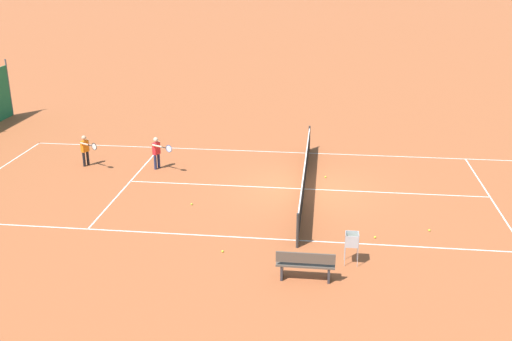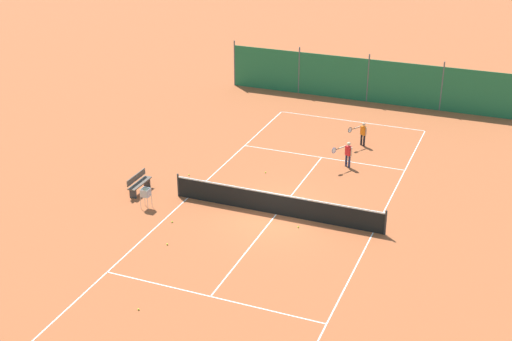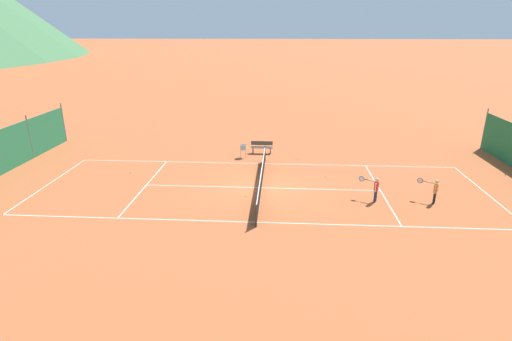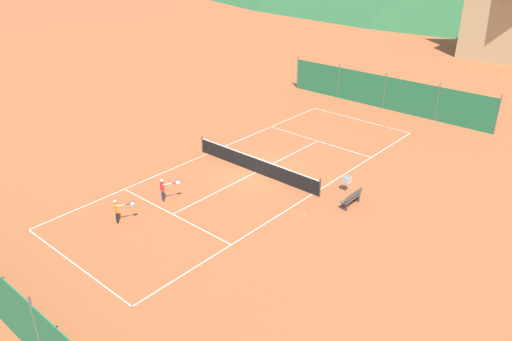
{
  "view_description": "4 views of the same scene",
  "coord_description": "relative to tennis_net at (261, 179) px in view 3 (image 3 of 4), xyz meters",
  "views": [
    {
      "loc": [
        19.88,
        0.66,
        7.89
      ],
      "look_at": [
        0.42,
        -1.68,
        0.78
      ],
      "focal_mm": 42.0,
      "sensor_mm": 36.0,
      "label": 1
    },
    {
      "loc": [
        -8.97,
        24.58,
        13.92
      ],
      "look_at": [
        1.89,
        -2.44,
        0.65
      ],
      "focal_mm": 50.0,
      "sensor_mm": 36.0,
      "label": 2
    },
    {
      "loc": [
        -20.14,
        -0.99,
        8.25
      ],
      "look_at": [
        -0.39,
        0.27,
        1.14
      ],
      "focal_mm": 28.0,
      "sensor_mm": 36.0,
      "label": 3
    },
    {
      "loc": [
        17.45,
        -19.96,
        13.05
      ],
      "look_at": [
        1.79,
        -2.03,
        1.44
      ],
      "focal_mm": 35.0,
      "sensor_mm": 36.0,
      "label": 4
    }
  ],
  "objects": [
    {
      "name": "tennis_ball_far_corner",
      "position": [
        1.87,
        7.99,
        -0.47
      ],
      "size": [
        0.07,
        0.07,
        0.07
      ],
      "primitive_type": "sphere",
      "color": "#CCE033",
      "rests_on": "ground"
    },
    {
      "name": "player_near_service",
      "position": [
        -1.44,
        -5.75,
        0.24
      ],
      "size": [
        0.8,
        0.91,
        1.27
      ],
      "color": "#23284C",
      "rests_on": "ground"
    },
    {
      "name": "tennis_ball_by_net_left",
      "position": [
        3.68,
        2.25,
        -0.47
      ],
      "size": [
        0.07,
        0.07,
        0.07
      ],
      "primitive_type": "sphere",
      "color": "#CCE033",
      "rests_on": "ground"
    },
    {
      "name": "tennis_ball_alley_left",
      "position": [
        -1.21,
        0.74,
        -0.47
      ],
      "size": [
        0.07,
        0.07,
        0.07
      ],
      "primitive_type": "sphere",
      "color": "#CCE033",
      "rests_on": "ground"
    },
    {
      "name": "tennis_ball_by_net_right",
      "position": [
        3.01,
        3.91,
        -0.47
      ],
      "size": [
        0.07,
        0.07,
        0.07
      ],
      "primitive_type": "sphere",
      "color": "#CCE033",
      "rests_on": "ground"
    },
    {
      "name": "tennis_net",
      "position": [
        0.0,
        0.0,
        0.0
      ],
      "size": [
        9.18,
        0.08,
        1.06
      ],
      "color": "#2D2D2D",
      "rests_on": "ground"
    },
    {
      "name": "court_line_markings",
      "position": [
        0.0,
        0.0,
        -0.5
      ],
      "size": [
        8.25,
        23.85,
        0.01
      ],
      "color": "white",
      "rests_on": "ground"
    },
    {
      "name": "tennis_ball_service_box",
      "position": [
        1.9,
        -3.67,
        -0.47
      ],
      "size": [
        0.07,
        0.07,
        0.07
      ],
      "primitive_type": "sphere",
      "color": "#CCE033",
      "rests_on": "ground"
    },
    {
      "name": "player_near_baseline",
      "position": [
        -1.44,
        -8.63,
        0.22
      ],
      "size": [
        0.81,
        0.88,
        1.24
      ],
      "color": "black",
      "rests_on": "ground"
    },
    {
      "name": "ground_plane",
      "position": [
        0.0,
        0.0,
        -0.5
      ],
      "size": [
        600.0,
        600.0,
        0.0
      ],
      "primitive_type": "plane",
      "color": "#A8542D"
    },
    {
      "name": "courtside_bench",
      "position": [
        6.34,
        0.3,
        -0.05
      ],
      "size": [
        0.36,
        1.5,
        0.84
      ],
      "color": "#51473D",
      "rests_on": "ground"
    },
    {
      "name": "ball_hopper",
      "position": [
        5.3,
        1.49,
        0.16
      ],
      "size": [
        0.36,
        0.36,
        0.89
      ],
      "color": "#B7B7BC",
      "rests_on": "ground"
    },
    {
      "name": "tennis_ball_near_corner",
      "position": [
        5.09,
        -2.06,
        -0.47
      ],
      "size": [
        0.07,
        0.07,
        0.07
      ],
      "primitive_type": "sphere",
      "color": "#CCE033",
      "rests_on": "ground"
    }
  ]
}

